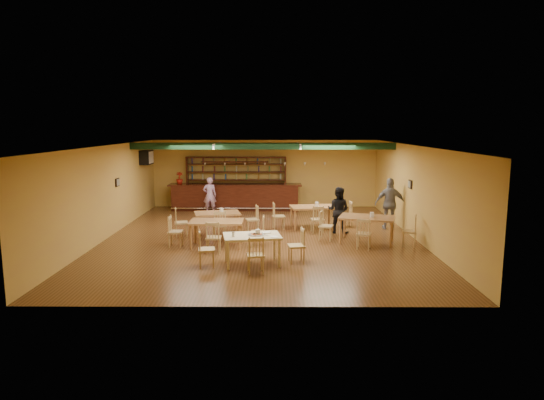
{
  "coord_description": "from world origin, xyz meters",
  "views": [
    {
      "loc": [
        0.44,
        -15.07,
        3.63
      ],
      "look_at": [
        0.36,
        0.6,
        1.15
      ],
      "focal_mm": 31.08,
      "sensor_mm": 36.0,
      "label": 1
    }
  ],
  "objects_px": {
    "bar_counter": "(235,197)",
    "patron_bar": "(210,195)",
    "dining_table_a": "(217,223)",
    "near_table": "(252,250)",
    "dining_table_c": "(217,234)",
    "patron_right_a": "(338,210)",
    "dining_table_d": "(367,230)",
    "dining_table_b": "(313,217)"
  },
  "relations": [
    {
      "from": "bar_counter",
      "to": "patron_right_a",
      "type": "height_order",
      "value": "patron_right_a"
    },
    {
      "from": "dining_table_d",
      "to": "bar_counter",
      "type": "bearing_deg",
      "value": 145.2
    },
    {
      "from": "bar_counter",
      "to": "dining_table_b",
      "type": "relative_size",
      "value": 3.65
    },
    {
      "from": "dining_table_d",
      "to": "dining_table_c",
      "type": "bearing_deg",
      "value": -156.86
    },
    {
      "from": "near_table",
      "to": "patron_right_a",
      "type": "bearing_deg",
      "value": 44.2
    },
    {
      "from": "dining_table_a",
      "to": "dining_table_d",
      "type": "xyz_separation_m",
      "value": [
        4.81,
        -1.16,
        0.04
      ]
    },
    {
      "from": "dining_table_b",
      "to": "bar_counter",
      "type": "bearing_deg",
      "value": 122.22
    },
    {
      "from": "dining_table_a",
      "to": "dining_table_d",
      "type": "bearing_deg",
      "value": -26.36
    },
    {
      "from": "patron_bar",
      "to": "dining_table_a",
      "type": "bearing_deg",
      "value": 92.86
    },
    {
      "from": "bar_counter",
      "to": "dining_table_d",
      "type": "xyz_separation_m",
      "value": [
        4.58,
        -5.85,
        -0.15
      ]
    },
    {
      "from": "patron_bar",
      "to": "dining_table_b",
      "type": "bearing_deg",
      "value": 136.59
    },
    {
      "from": "dining_table_a",
      "to": "dining_table_b",
      "type": "xyz_separation_m",
      "value": [
        3.3,
        1.02,
        0.02
      ]
    },
    {
      "from": "dining_table_b",
      "to": "dining_table_d",
      "type": "bearing_deg",
      "value": -63.04
    },
    {
      "from": "near_table",
      "to": "patron_bar",
      "type": "relative_size",
      "value": 0.97
    },
    {
      "from": "dining_table_a",
      "to": "near_table",
      "type": "relative_size",
      "value": 1.01
    },
    {
      "from": "dining_table_b",
      "to": "dining_table_c",
      "type": "height_order",
      "value": "dining_table_c"
    },
    {
      "from": "bar_counter",
      "to": "patron_bar",
      "type": "distance_m",
      "value": 1.31
    },
    {
      "from": "bar_counter",
      "to": "patron_bar",
      "type": "xyz_separation_m",
      "value": [
        -1.0,
        -0.83,
        0.19
      ]
    },
    {
      "from": "dining_table_d",
      "to": "near_table",
      "type": "xyz_separation_m",
      "value": [
        -3.47,
        -2.34,
        -0.02
      ]
    },
    {
      "from": "patron_bar",
      "to": "bar_counter",
      "type": "bearing_deg",
      "value": -149.04
    },
    {
      "from": "near_table",
      "to": "dining_table_b",
      "type": "bearing_deg",
      "value": 57.34
    },
    {
      "from": "dining_table_a",
      "to": "dining_table_c",
      "type": "xyz_separation_m",
      "value": [
        0.18,
        -1.65,
        0.03
      ]
    },
    {
      "from": "bar_counter",
      "to": "near_table",
      "type": "bearing_deg",
      "value": -82.25
    },
    {
      "from": "near_table",
      "to": "dining_table_c",
      "type": "bearing_deg",
      "value": 112.87
    },
    {
      "from": "dining_table_a",
      "to": "bar_counter",
      "type": "bearing_deg",
      "value": 74.45
    },
    {
      "from": "near_table",
      "to": "patron_right_a",
      "type": "relative_size",
      "value": 0.94
    },
    {
      "from": "dining_table_c",
      "to": "patron_bar",
      "type": "relative_size",
      "value": 1.05
    },
    {
      "from": "dining_table_d",
      "to": "near_table",
      "type": "relative_size",
      "value": 1.13
    },
    {
      "from": "patron_bar",
      "to": "patron_right_a",
      "type": "distance_m",
      "value": 6.09
    },
    {
      "from": "near_table",
      "to": "patron_right_a",
      "type": "xyz_separation_m",
      "value": [
        2.76,
        3.72,
        0.39
      ]
    },
    {
      "from": "dining_table_a",
      "to": "patron_bar",
      "type": "height_order",
      "value": "patron_bar"
    },
    {
      "from": "near_table",
      "to": "dining_table_d",
      "type": "bearing_deg",
      "value": 24.76
    },
    {
      "from": "bar_counter",
      "to": "dining_table_a",
      "type": "relative_size",
      "value": 3.83
    },
    {
      "from": "bar_counter",
      "to": "dining_table_c",
      "type": "relative_size",
      "value": 3.59
    },
    {
      "from": "patron_right_a",
      "to": "bar_counter",
      "type": "bearing_deg",
      "value": -23.71
    },
    {
      "from": "dining_table_c",
      "to": "patron_bar",
      "type": "distance_m",
      "value": 5.6
    },
    {
      "from": "dining_table_b",
      "to": "dining_table_c",
      "type": "distance_m",
      "value": 4.1
    },
    {
      "from": "dining_table_a",
      "to": "near_table",
      "type": "distance_m",
      "value": 3.75
    },
    {
      "from": "near_table",
      "to": "patron_bar",
      "type": "xyz_separation_m",
      "value": [
        -2.12,
        7.36,
        0.36
      ]
    },
    {
      "from": "dining_table_c",
      "to": "patron_bar",
      "type": "bearing_deg",
      "value": 100.11
    },
    {
      "from": "dining_table_c",
      "to": "near_table",
      "type": "relative_size",
      "value": 1.08
    },
    {
      "from": "bar_counter",
      "to": "dining_table_b",
      "type": "distance_m",
      "value": 4.79
    }
  ]
}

